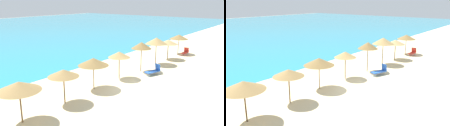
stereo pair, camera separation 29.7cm
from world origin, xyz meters
The scene contains 11 objects.
ground_plane centered at (0.00, 0.00, 0.00)m, with size 160.00×160.00×0.00m, color beige.
beach_umbrella_2 centered at (-8.54, 2.35, 2.23)m, with size 2.50×2.50×2.51m.
beach_umbrella_3 centered at (-5.22, 2.43, 2.17)m, with size 2.13×2.13×2.42m.
beach_umbrella_4 centered at (-1.96, 2.67, 2.24)m, with size 2.42×2.42×2.54m.
beach_umbrella_5 centered at (1.37, 2.59, 2.22)m, with size 1.97×1.97×2.49m.
beach_umbrella_6 centered at (4.52, 2.21, 2.62)m, with size 1.98×1.98×2.95m.
beach_umbrella_7 centered at (7.76, 2.29, 2.63)m, with size 2.34×2.34×2.98m.
beach_umbrella_8 centered at (10.73, 2.24, 2.11)m, with size 2.25×2.25×2.38m.
beach_umbrella_9 centered at (14.27, 2.41, 2.26)m, with size 2.35×2.35×2.56m.
lounge_chair_0 centered at (4.30, 0.66, 0.42)m, with size 1.65×1.07×1.00m.
lounge_chair_1 centered at (14.32, 1.46, 0.39)m, with size 1.28×0.62×0.92m.
Camera 1 is at (-15.32, -9.45, 6.92)m, focal length 38.35 mm.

